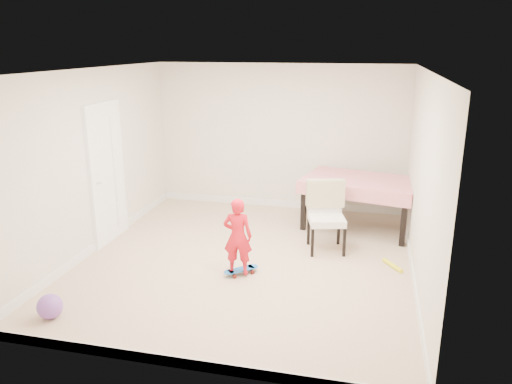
% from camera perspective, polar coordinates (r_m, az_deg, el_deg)
% --- Properties ---
extents(ground, '(5.00, 5.00, 0.00)m').
position_cam_1_polar(ground, '(7.06, -1.17, -7.81)').
color(ground, tan).
rests_on(ground, ground).
extents(ceiling, '(4.50, 5.00, 0.04)m').
position_cam_1_polar(ceiling, '(6.44, -1.31, 13.59)').
color(ceiling, white).
rests_on(ceiling, wall_back).
extents(wall_back, '(4.50, 0.04, 2.60)m').
position_cam_1_polar(wall_back, '(9.00, 2.70, 6.22)').
color(wall_back, silver).
rests_on(wall_back, ground).
extents(wall_front, '(4.50, 0.04, 2.60)m').
position_cam_1_polar(wall_front, '(4.39, -9.32, -5.26)').
color(wall_front, silver).
rests_on(wall_front, ground).
extents(wall_left, '(0.04, 5.00, 2.60)m').
position_cam_1_polar(wall_left, '(7.49, -18.02, 3.30)').
color(wall_left, silver).
rests_on(wall_left, ground).
extents(wall_right, '(0.04, 5.00, 2.60)m').
position_cam_1_polar(wall_right, '(6.47, 18.29, 1.25)').
color(wall_right, silver).
rests_on(wall_right, ground).
extents(door, '(0.11, 0.94, 2.11)m').
position_cam_1_polar(door, '(7.80, -16.68, 1.84)').
color(door, white).
rests_on(door, ground).
extents(baseboard_back, '(4.50, 0.02, 0.12)m').
position_cam_1_polar(baseboard_back, '(9.32, 2.61, -1.30)').
color(baseboard_back, white).
rests_on(baseboard_back, ground).
extents(baseboard_front, '(4.50, 0.02, 0.12)m').
position_cam_1_polar(baseboard_front, '(4.97, -8.67, -18.69)').
color(baseboard_front, white).
rests_on(baseboard_front, ground).
extents(baseboard_left, '(0.02, 5.00, 0.12)m').
position_cam_1_polar(baseboard_left, '(7.86, -17.29, -5.53)').
color(baseboard_left, white).
rests_on(baseboard_left, ground).
extents(baseboard_right, '(0.02, 5.00, 0.12)m').
position_cam_1_polar(baseboard_right, '(6.88, 17.43, -8.75)').
color(baseboard_right, white).
rests_on(baseboard_right, ground).
extents(dining_table, '(1.98, 1.48, 0.84)m').
position_cam_1_polar(dining_table, '(8.28, 11.71, -1.33)').
color(dining_table, red).
rests_on(dining_table, ground).
extents(dining_chair, '(0.70, 0.75, 1.02)m').
position_cam_1_polar(dining_chair, '(7.28, 8.08, -2.89)').
color(dining_chair, white).
rests_on(dining_chair, ground).
extents(skateboard, '(0.48, 0.46, 0.07)m').
position_cam_1_polar(skateboard, '(6.66, -1.73, -9.05)').
color(skateboard, blue).
rests_on(skateboard, ground).
extents(child, '(0.39, 0.28, 1.02)m').
position_cam_1_polar(child, '(6.43, -2.10, -5.39)').
color(child, red).
rests_on(child, ground).
extents(balloon, '(0.28, 0.28, 0.28)m').
position_cam_1_polar(balloon, '(6.07, -22.50, -12.00)').
color(balloon, purple).
rests_on(balloon, ground).
extents(foam_toy, '(0.27, 0.37, 0.06)m').
position_cam_1_polar(foam_toy, '(7.09, 15.35, -8.09)').
color(foam_toy, yellow).
rests_on(foam_toy, ground).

